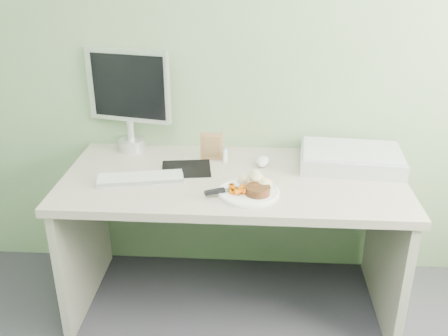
# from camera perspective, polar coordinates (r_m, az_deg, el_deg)

# --- Properties ---
(wall_back) EXTENTS (3.50, 0.00, 3.50)m
(wall_back) POSITION_cam_1_polar(r_m,az_deg,el_deg) (2.53, 1.57, 15.62)
(wall_back) COLOR gray
(wall_back) RESTS_ON floor
(desk) EXTENTS (1.60, 0.75, 0.73)m
(desk) POSITION_cam_1_polar(r_m,az_deg,el_deg) (2.43, 1.01, -4.86)
(desk) COLOR #B7AB99
(desk) RESTS_ON floor
(plate) EXTENTS (0.27, 0.27, 0.01)m
(plate) POSITION_cam_1_polar(r_m,az_deg,el_deg) (2.18, 2.83, -2.81)
(plate) COLOR white
(plate) RESTS_ON desk
(steak) EXTENTS (0.12, 0.12, 0.04)m
(steak) POSITION_cam_1_polar(r_m,az_deg,el_deg) (2.15, 3.87, -2.54)
(steak) COLOR black
(steak) RESTS_ON plate
(potato_pile) EXTENTS (0.13, 0.10, 0.07)m
(potato_pile) POSITION_cam_1_polar(r_m,az_deg,el_deg) (2.22, 3.74, -1.15)
(potato_pile) COLOR tan
(potato_pile) RESTS_ON plate
(carrot_heap) EXTENTS (0.07, 0.06, 0.05)m
(carrot_heap) POSITION_cam_1_polar(r_m,az_deg,el_deg) (2.15, 1.61, -2.32)
(carrot_heap) COLOR #FF6A05
(carrot_heap) RESTS_ON plate
(steak_knife) EXTENTS (0.22, 0.13, 0.02)m
(steak_knife) POSITION_cam_1_polar(r_m,az_deg,el_deg) (2.16, -0.12, -2.54)
(steak_knife) COLOR silver
(steak_knife) RESTS_ON plate
(mousepad) EXTENTS (0.26, 0.24, 0.00)m
(mousepad) POSITION_cam_1_polar(r_m,az_deg,el_deg) (2.43, -4.34, -0.08)
(mousepad) COLOR black
(mousepad) RESTS_ON desk
(keyboard) EXTENTS (0.40, 0.19, 0.02)m
(keyboard) POSITION_cam_1_polar(r_m,az_deg,el_deg) (2.33, -9.55, -1.13)
(keyboard) COLOR white
(keyboard) RESTS_ON desk
(computer_mouse) EXTENTS (0.08, 0.12, 0.04)m
(computer_mouse) POSITION_cam_1_polar(r_m,az_deg,el_deg) (2.47, 4.42, 0.78)
(computer_mouse) COLOR white
(computer_mouse) RESTS_ON desk
(photo_frame) EXTENTS (0.11, 0.01, 0.14)m
(photo_frame) POSITION_cam_1_polar(r_m,az_deg,el_deg) (2.51, -1.42, 2.50)
(photo_frame) COLOR #9B7248
(photo_frame) RESTS_ON desk
(eyedrop_bottle) EXTENTS (0.03, 0.03, 0.08)m
(eyedrop_bottle) POSITION_cam_1_polar(r_m,az_deg,el_deg) (2.49, 0.12, 1.44)
(eyedrop_bottle) COLOR white
(eyedrop_bottle) RESTS_ON desk
(scanner) EXTENTS (0.51, 0.37, 0.08)m
(scanner) POSITION_cam_1_polar(r_m,az_deg,el_deg) (2.52, 14.30, 1.02)
(scanner) COLOR #ADAEB4
(scanner) RESTS_ON desk
(monitor) EXTENTS (0.44, 0.16, 0.53)m
(monitor) POSITION_cam_1_polar(r_m,az_deg,el_deg) (2.61, -10.84, 8.26)
(monitor) COLOR silver
(monitor) RESTS_ON desk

